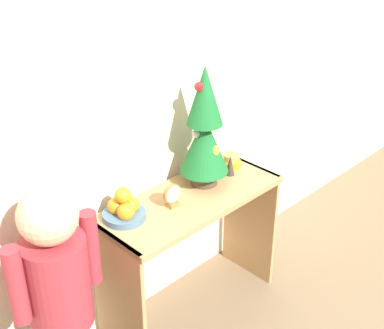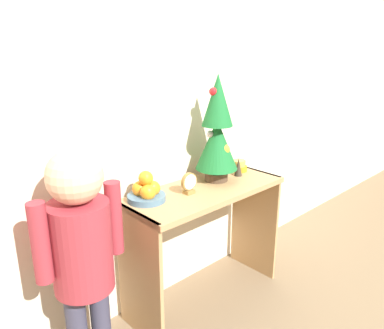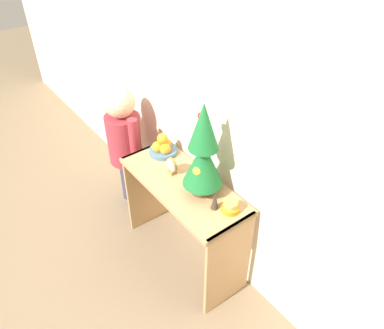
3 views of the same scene
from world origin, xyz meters
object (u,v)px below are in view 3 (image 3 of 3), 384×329
(desk_clock, at_px, (172,166))
(figurine, at_px, (215,201))
(mini_tree, at_px, (203,152))
(child_figure, at_px, (124,136))
(singing_bowl, at_px, (231,207))
(fruit_bowl, at_px, (163,147))

(desk_clock, height_order, figurine, desk_clock)
(figurine, bearing_deg, mini_tree, 167.88)
(mini_tree, distance_m, figurine, 0.28)
(mini_tree, bearing_deg, child_figure, -176.36)
(figurine, bearing_deg, child_figure, -178.75)
(singing_bowl, xyz_separation_m, child_figure, (-1.10, -0.08, -0.07))
(fruit_bowl, height_order, child_figure, child_figure)
(singing_bowl, xyz_separation_m, figurine, (-0.07, -0.06, 0.02))
(mini_tree, xyz_separation_m, singing_bowl, (0.23, 0.02, -0.26))
(fruit_bowl, distance_m, singing_bowl, 0.69)
(mini_tree, xyz_separation_m, fruit_bowl, (-0.47, 0.03, -0.24))
(mini_tree, bearing_deg, fruit_bowl, 176.18)
(fruit_bowl, distance_m, child_figure, 0.42)
(fruit_bowl, relative_size, singing_bowl, 1.87)
(figurine, bearing_deg, fruit_bowl, 174.09)
(figurine, relative_size, child_figure, 0.10)
(mini_tree, xyz_separation_m, figurine, (0.15, -0.03, -0.23))
(singing_bowl, relative_size, child_figure, 0.10)
(fruit_bowl, height_order, desk_clock, fruit_bowl)
(fruit_bowl, xyz_separation_m, singing_bowl, (0.69, -0.01, -0.02))
(child_figure, bearing_deg, figurine, 1.25)
(fruit_bowl, bearing_deg, desk_clock, -19.42)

